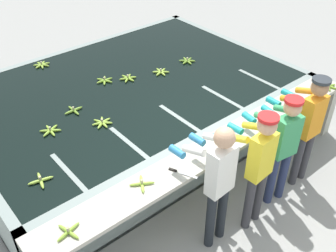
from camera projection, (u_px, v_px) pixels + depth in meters
ground_plane at (226, 204)px, 5.24m from camera, size 80.00×80.00×0.00m
wash_tank at (129, 108)px, 6.33m from camera, size 5.02×3.47×0.90m
work_ledge at (217, 159)px, 5.00m from camera, size 5.02×0.45×0.90m
worker_0 at (218, 177)px, 4.22m from camera, size 0.43×0.72×1.67m
worker_1 at (258, 161)px, 4.46m from camera, size 0.43×0.73×1.63m
worker_2 at (283, 141)px, 4.81m from camera, size 0.48×0.74×1.58m
worker_3 at (308, 122)px, 5.07m from camera, size 0.41×0.72×1.64m
banana_bunch_floating_0 at (102, 123)px, 5.20m from camera, size 0.28×0.28×0.08m
banana_bunch_floating_1 at (41, 180)px, 4.31m from camera, size 0.28×0.28×0.08m
banana_bunch_floating_2 at (105, 80)px, 6.12m from camera, size 0.28×0.27×0.08m
banana_bunch_floating_3 at (42, 65)px, 6.55m from camera, size 0.28×0.28×0.08m
banana_bunch_floating_4 at (161, 72)px, 6.34m from camera, size 0.28×0.28×0.08m
banana_bunch_floating_5 at (187, 61)px, 6.67m from camera, size 0.28×0.28×0.08m
banana_bunch_floating_6 at (50, 131)px, 5.06m from camera, size 0.27×0.28×0.08m
banana_bunch_floating_7 at (128, 78)px, 6.18m from camera, size 0.27×0.28×0.08m
banana_bunch_floating_8 at (74, 110)px, 5.44m from camera, size 0.28×0.28×0.08m
banana_bunch_ledge_0 at (68, 232)px, 3.74m from camera, size 0.28×0.28×0.08m
banana_bunch_ledge_1 at (142, 184)px, 4.26m from camera, size 0.26×0.26×0.08m
banana_bunch_ledge_2 at (328, 86)px, 5.97m from camera, size 0.28×0.28×0.08m
knife_0 at (179, 172)px, 4.43m from camera, size 0.17×0.33×0.02m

